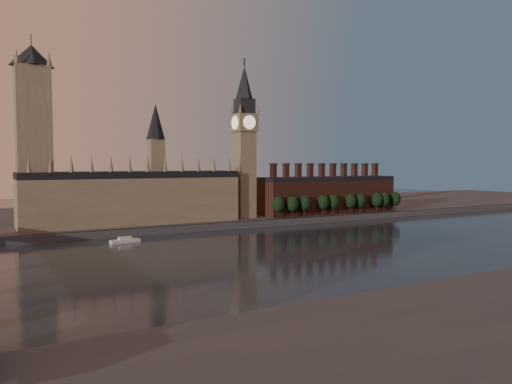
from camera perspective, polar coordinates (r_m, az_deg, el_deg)
ground at (r=242.83m, az=8.93°, el=-6.45°), size 900.00×900.00×0.00m
north_bank at (r=396.64m, az=-7.23°, el=-2.36°), size 900.00×182.00×4.00m
palace_of_westminster at (r=314.64m, az=-13.80°, el=-0.32°), size 130.00×30.30×74.00m
victoria_tower at (r=304.53m, az=-24.09°, el=6.43°), size 24.00×24.00×108.00m
big_ben at (r=337.63m, az=-1.33°, el=6.00°), size 15.00×15.00×107.00m
chimney_block at (r=376.01m, az=8.13°, el=-0.26°), size 110.00×25.00×37.00m
embankment_tree_0 at (r=333.93m, az=2.56°, el=-1.42°), size 8.60×8.60×14.88m
embankment_tree_1 at (r=338.64m, az=4.16°, el=-1.36°), size 8.60×8.60×14.88m
embankment_tree_2 at (r=344.68m, az=5.57°, el=-1.29°), size 8.60×8.60×14.88m
embankment_tree_3 at (r=355.32m, az=7.66°, el=-1.16°), size 8.60×8.60×14.88m
embankment_tree_4 at (r=360.79m, az=8.81°, el=-1.11°), size 8.60×8.60×14.88m
embankment_tree_5 at (r=371.07m, az=10.73°, el=-1.00°), size 8.60×8.60×14.88m
embankment_tree_6 at (r=377.11m, az=11.83°, el=-0.95°), size 8.60×8.60×14.88m
embankment_tree_7 at (r=386.00m, az=13.66°, el=-0.87°), size 8.60×8.60×14.88m
embankment_tree_8 at (r=391.31m, az=14.41°, el=-0.83°), size 8.60×8.60×14.88m
embankment_tree_9 at (r=401.11m, az=15.60°, el=-0.75°), size 8.60×8.60×14.88m
river_boat at (r=267.14m, az=-14.75°, el=-5.38°), size 15.61×6.23×3.04m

